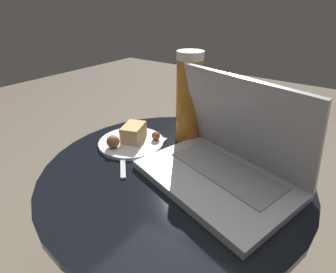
% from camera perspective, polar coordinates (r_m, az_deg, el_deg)
% --- Properties ---
extents(table, '(0.64, 0.64, 0.54)m').
position_cam_1_polar(table, '(0.74, 1.22, -16.90)').
color(table, '#9E9EA3').
rests_on(table, ground_plane).
extents(napkin, '(0.17, 0.13, 0.00)m').
position_cam_1_polar(napkin, '(0.76, -7.07, -0.98)').
color(napkin, white).
rests_on(napkin, table).
extents(laptop, '(0.38, 0.31, 0.23)m').
position_cam_1_polar(laptop, '(0.60, 12.28, -5.08)').
color(laptop, '#B2B2B7').
rests_on(laptop, table).
extents(beer_glass, '(0.07, 0.07, 0.25)m').
position_cam_1_polar(beer_glass, '(0.72, 4.55, 8.25)').
color(beer_glass, '#C6701E').
rests_on(beer_glass, table).
extents(snack_plate, '(0.18, 0.18, 0.05)m').
position_cam_1_polar(snack_plate, '(0.75, -7.97, -0.49)').
color(snack_plate, silver).
rests_on(snack_plate, table).
extents(fork, '(0.15, 0.15, 0.00)m').
position_cam_1_polar(fork, '(0.71, -9.86, -3.59)').
color(fork, silver).
rests_on(fork, table).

